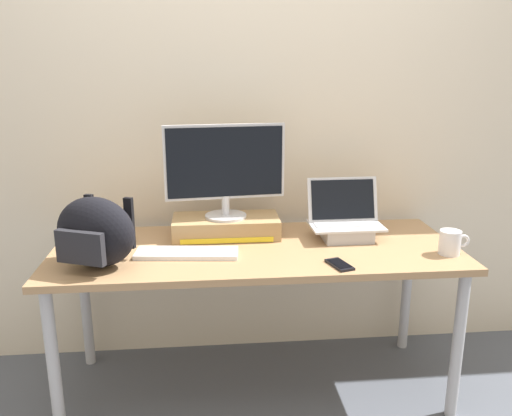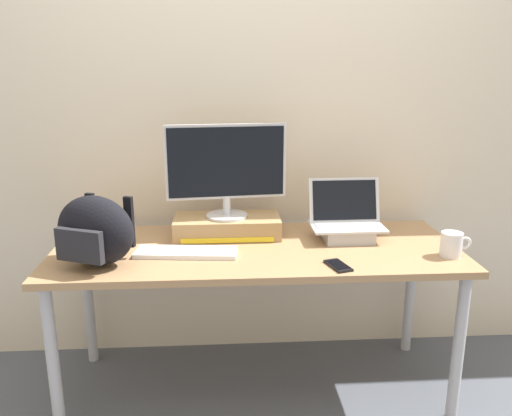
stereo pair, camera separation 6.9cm
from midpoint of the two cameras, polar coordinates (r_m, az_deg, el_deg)
name	(u,v)px [view 1 (the left image)]	position (r m, az deg, el deg)	size (l,w,h in m)	color
ground_plane	(256,386)	(2.68, -0.78, -18.71)	(20.00, 20.00, 0.00)	#515660
back_wall	(247,105)	(2.67, -1.71, 11.10)	(7.00, 0.10, 2.60)	beige
desk	(256,261)	(2.38, -0.84, -5.80)	(1.79, 0.71, 0.71)	#A87F56
toner_box_yellow	(226,226)	(2.49, -4.06, -2.01)	(0.50, 0.24, 0.09)	#A88456
desktop_monitor	(225,168)	(2.42, -4.18, 4.29)	(0.55, 0.19, 0.43)	silver
open_laptop	(345,226)	(2.49, 8.83, -1.92)	(0.34, 0.22, 0.27)	#ADADB2
external_keyboard	(187,253)	(2.27, -8.37, -4.83)	(0.44, 0.18, 0.02)	white
messenger_backpack	(95,232)	(2.19, -17.84, -2.54)	(0.38, 0.30, 0.29)	black
coffee_mug	(450,242)	(2.39, 19.50, -3.53)	(0.13, 0.09, 0.10)	silver
cell_phone	(340,265)	(2.16, 8.11, -6.07)	(0.10, 0.15, 0.01)	black
plush_toy	(73,234)	(2.54, -19.87, -2.66)	(0.09, 0.09, 0.09)	gold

